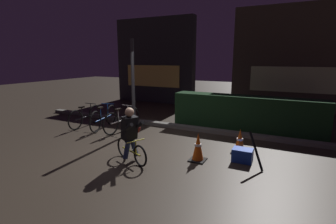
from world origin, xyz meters
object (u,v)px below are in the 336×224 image
traffic_cone_far (240,141)px  parked_bike_left_mid (104,118)px  street_post (133,87)px  traffic_cone_near (198,147)px  parked_bike_center_left (122,120)px  closed_umbrella (256,151)px  parked_bike_leftmost (86,116)px  blue_crate (242,155)px  cyclist (131,134)px

traffic_cone_far → parked_bike_left_mid: bearing=176.6°
street_post → traffic_cone_near: size_ratio=4.38×
parked_bike_center_left → closed_umbrella: (4.24, -1.06, 0.03)m
parked_bike_leftmost → closed_umbrella: bearing=-102.9°
parked_bike_left_mid → parked_bike_center_left: (0.74, 0.03, 0.00)m
blue_crate → traffic_cone_far: bearing=108.1°
parked_bike_left_mid → cyclist: size_ratio=1.37×
parked_bike_center_left → closed_umbrella: bearing=-99.4°
traffic_cone_near → blue_crate: bearing=23.4°
parked_bike_left_mid → cyclist: bearing=-139.2°
street_post → traffic_cone_near: 3.13m
parked_bike_center_left → blue_crate: (3.93, -0.81, -0.21)m
traffic_cone_near → closed_umbrella: closed_umbrella is taller
parked_bike_center_left → street_post: bearing=-72.5°
parked_bike_left_mid → traffic_cone_near: size_ratio=2.60×
traffic_cone_near → parked_bike_left_mid: bearing=162.5°
parked_bike_center_left → closed_umbrella: parked_bike_center_left is taller
parked_bike_left_mid → traffic_cone_far: 4.51m
cyclist → parked_bike_center_left: bearing=153.8°
traffic_cone_near → blue_crate: traffic_cone_near is taller
parked_bike_center_left → traffic_cone_far: size_ratio=2.83×
closed_umbrella → parked_bike_left_mid: bearing=22.2°
street_post → parked_bike_leftmost: size_ratio=1.74×
traffic_cone_near → parked_bike_center_left: bearing=158.1°
traffic_cone_near → closed_umbrella: bearing=6.9°
street_post → parked_bike_center_left: 1.15m
parked_bike_left_mid → closed_umbrella: size_ratio=2.01×
parked_bike_left_mid → cyclist: 3.07m
traffic_cone_near → cyclist: size_ratio=0.53×
parked_bike_center_left → closed_umbrella: size_ratio=2.04×
traffic_cone_far → blue_crate: bearing=-71.9°
traffic_cone_far → street_post: bearing=173.5°
traffic_cone_near → closed_umbrella: (1.24, 0.15, 0.07)m
parked_bike_leftmost → traffic_cone_far: bearing=-95.5°
parked_bike_left_mid → traffic_cone_far: size_ratio=2.78×
street_post → traffic_cone_near: bearing=-26.4°
street_post → parked_bike_leftmost: 2.16m
parked_bike_center_left → cyclist: cyclist is taller
traffic_cone_near → blue_crate: size_ratio=1.49×
closed_umbrella → blue_crate: bearing=-4.8°
blue_crate → traffic_cone_near: bearing=-156.6°
parked_bike_leftmost → parked_bike_center_left: size_ratio=0.95×
blue_crate → cyclist: (-2.27, -1.10, 0.48)m
parked_bike_leftmost → parked_bike_center_left: 1.47m
cyclist → parked_bike_leftmost: bearing=172.7°
street_post → closed_umbrella: (3.86, -1.15, -1.05)m
street_post → closed_umbrella: bearing=-16.6°
traffic_cone_far → closed_umbrella: 0.91m
parked_bike_center_left → traffic_cone_far: parked_bike_center_left is taller
blue_crate → closed_umbrella: (0.31, -0.25, 0.24)m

